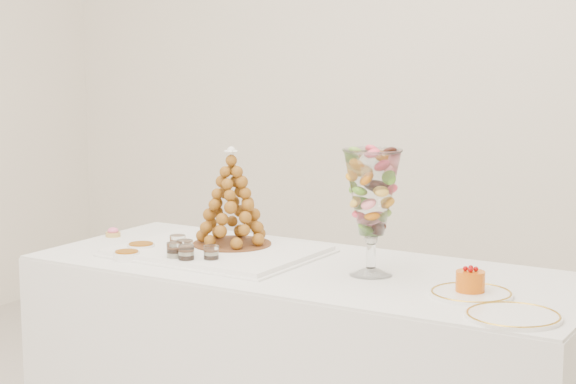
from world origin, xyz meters
The scene contains 15 objects.
buffet_table centered at (0.11, 0.33, 0.34)m, with size 1.80×0.75×0.68m.
lace_tray centered at (-0.23, 0.34, 0.69)m, with size 0.63×0.47×0.02m, color white.
macaron_vase centered at (0.33, 0.32, 0.92)m, with size 0.17×0.17×0.38m.
cake_plate centered at (0.67, 0.24, 0.68)m, with size 0.23×0.23×0.01m, color white.
spare_plate centered at (0.84, 0.08, 0.68)m, with size 0.24×0.24×0.01m, color white.
pink_tart centered at (-0.72, 0.39, 0.69)m, with size 0.05×0.05×0.03m.
verrine_a centered at (-0.33, 0.24, 0.71)m, with size 0.05×0.05×0.07m, color white.
verrine_b centered at (-0.26, 0.19, 0.71)m, with size 0.05×0.05×0.07m, color white.
verrine_c centered at (-0.16, 0.19, 0.71)m, with size 0.05×0.05×0.06m, color white.
verrine_d centered at (-0.27, 0.15, 0.71)m, with size 0.05×0.05×0.07m, color white.
verrine_e centered at (-0.22, 0.14, 0.71)m, with size 0.05×0.05×0.07m, color white.
ramekin_back centered at (-0.47, 0.23, 0.69)m, with size 0.09×0.09×0.03m, color white.
ramekin_front centered at (-0.44, 0.12, 0.69)m, with size 0.08×0.08×0.03m, color white.
croquembouche centered at (-0.22, 0.41, 0.86)m, with size 0.26×0.26×0.33m.
mousse_cake centered at (0.67, 0.25, 0.72)m, with size 0.08×0.08×0.07m.
Camera 1 is at (1.51, -2.26, 1.37)m, focal length 60.00 mm.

